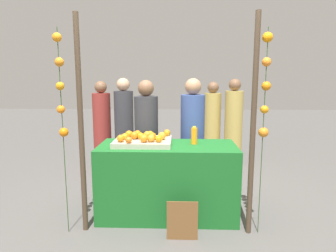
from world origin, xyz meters
The scene contains 30 objects.
ground_plane centered at (0.00, 0.00, 0.00)m, with size 24.00×24.00×0.00m, color #565451.
stall_counter centered at (0.00, 0.00, 0.43)m, with size 1.61×0.71×0.86m, color #196023.
orange_tray centered at (-0.29, 0.03, 0.89)m, with size 0.66×0.53×0.06m, color #B2AD99.
orange_0 centered at (-0.01, 0.24, 0.97)m, with size 0.08×0.08×0.08m, color orange.
orange_1 centered at (-0.50, 0.01, 0.96)m, with size 0.07×0.07×0.07m, color orange.
orange_2 centered at (-0.39, 0.03, 0.97)m, with size 0.09×0.09×0.09m, color orange.
orange_3 centered at (-0.47, 0.10, 0.97)m, with size 0.09×0.09×0.09m, color orange.
orange_4 centered at (-0.42, -0.19, 0.96)m, with size 0.07×0.07×0.07m, color orange.
orange_5 centered at (-0.24, 0.06, 0.97)m, with size 0.09×0.09×0.09m, color orange.
orange_6 centered at (-0.17, -0.02, 0.97)m, with size 0.09×0.09×0.09m, color orange.
orange_7 centered at (-0.26, -0.14, 0.97)m, with size 0.09×0.09×0.09m, color orange.
orange_8 centered at (-0.07, 0.01, 0.97)m, with size 0.09×0.09×0.09m, color orange.
orange_9 centered at (-0.18, -0.12, 0.97)m, with size 0.08×0.08×0.08m, color orange.
orange_10 centered at (-0.09, -0.13, 0.96)m, with size 0.08×0.08×0.08m, color orange.
orange_11 centered at (-0.53, -0.13, 0.97)m, with size 0.08×0.08×0.08m, color orange.
orange_12 centered at (-0.37, 0.12, 0.97)m, with size 0.09×0.09×0.09m, color orange.
orange_13 centered at (-0.32, 0.02, 0.96)m, with size 0.08×0.08×0.08m, color orange.
orange_14 centered at (-0.22, 0.16, 0.96)m, with size 0.08×0.08×0.08m, color orange.
juice_bottle centered at (0.31, 0.06, 0.96)m, with size 0.07×0.07×0.21m.
chalkboard_sign centered at (0.17, -0.56, 0.20)m, with size 0.32×0.03×0.42m.
vendor_left centered at (-0.31, 0.61, 0.75)m, with size 0.32×0.32×1.61m.
vendor_right centered at (0.32, 0.63, 0.76)m, with size 0.33×0.33×1.63m.
crowd_person_0 centered at (-0.82, 1.67, 0.76)m, with size 0.33×0.33×1.64m.
crowd_person_1 centered at (0.77, 2.26, 0.73)m, with size 0.31×0.31×1.56m.
crowd_person_2 centered at (1.14, 2.07, 0.76)m, with size 0.33×0.33×1.62m.
crowd_person_3 centered at (-1.25, 1.83, 0.74)m, with size 0.32×0.32×1.58m.
canopy_post_left centered at (-0.88, -0.40, 1.14)m, with size 0.06×0.06×2.28m, color #473828.
canopy_post_right centered at (0.88, -0.40, 1.14)m, with size 0.06×0.06×2.28m, color #473828.
garland_strand_left centered at (-1.05, -0.46, 1.55)m, with size 0.11×0.10×2.13m.
garland_strand_right centered at (0.99, -0.39, 1.56)m, with size 0.11×0.10×2.13m.
Camera 1 is at (0.13, -3.39, 1.65)m, focal length 31.78 mm.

